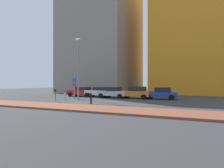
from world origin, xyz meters
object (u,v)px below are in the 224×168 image
(parked_car_silver, at_px, (113,92))
(parked_car_white, at_px, (99,92))
(parking_meter, at_px, (55,93))
(street_lamp, at_px, (78,64))
(parked_car_blue, at_px, (161,93))
(parking_sign_post, at_px, (74,86))
(traffic_bollard_mid, at_px, (91,98))
(parked_car_orange, at_px, (136,92))
(traffic_bollard_near, at_px, (65,97))
(parked_car_red, at_px, (82,92))

(parked_car_silver, bearing_deg, parked_car_white, 164.15)
(parking_meter, bearing_deg, street_lamp, 79.64)
(parked_car_blue, relative_size, parking_sign_post, 1.53)
(parked_car_white, relative_size, parking_sign_post, 1.49)
(parked_car_white, height_order, parked_car_blue, parked_car_blue)
(parked_car_blue, bearing_deg, parking_sign_post, -154.60)
(street_lamp, height_order, traffic_bollard_mid, street_lamp)
(parked_car_orange, distance_m, traffic_bollard_near, 8.99)
(parked_car_red, xyz_separation_m, parked_car_orange, (8.74, -0.60, 0.06))
(street_lamp, xyz_separation_m, traffic_bollard_mid, (4.35, -4.13, -3.89))
(parked_car_white, distance_m, street_lamp, 5.98)
(parked_car_orange, bearing_deg, parked_car_silver, -178.37)
(parked_car_white, xyz_separation_m, parking_meter, (-1.06, -8.14, 0.11))
(parked_car_orange, height_order, traffic_bollard_mid, parked_car_orange)
(parked_car_silver, bearing_deg, parking_meter, -115.74)
(traffic_bollard_near, bearing_deg, parking_meter, -93.92)
(parked_car_silver, relative_size, traffic_bollard_near, 4.76)
(parked_car_silver, xyz_separation_m, parking_meter, (-3.58, -7.43, 0.12))
(parked_car_red, relative_size, parking_sign_post, 1.62)
(parking_meter, relative_size, traffic_bollard_near, 1.53)
(parked_car_orange, bearing_deg, parked_car_red, 176.05)
(parking_sign_post, bearing_deg, parked_car_white, 80.98)
(parked_car_silver, bearing_deg, parked_car_red, 172.84)
(parked_car_red, height_order, parked_car_silver, parked_car_silver)
(parked_car_blue, bearing_deg, parked_car_silver, -177.07)
(traffic_bollard_mid, bearing_deg, parked_car_blue, 59.28)
(parked_car_silver, relative_size, parking_meter, 3.11)
(parked_car_blue, bearing_deg, parking_meter, -142.20)
(parked_car_red, bearing_deg, parked_car_orange, -3.95)
(parked_car_orange, height_order, parked_car_blue, parked_car_orange)
(parked_car_blue, relative_size, traffic_bollard_near, 4.70)
(parked_car_white, height_order, parking_sign_post, parking_sign_post)
(parked_car_red, xyz_separation_m, parked_car_blue, (11.95, -0.37, 0.01))
(street_lamp, relative_size, traffic_bollard_near, 8.59)
(parked_car_red, height_order, parking_meter, parked_car_red)
(parked_car_silver, distance_m, street_lamp, 6.17)
(parked_car_white, bearing_deg, parked_car_orange, -6.22)
(parking_meter, bearing_deg, parked_car_blue, 37.80)
(parking_sign_post, xyz_separation_m, traffic_bollard_near, (-0.16, -1.61, -1.26))
(parked_car_silver, height_order, parked_car_orange, parked_car_orange)
(parking_sign_post, xyz_separation_m, traffic_bollard_mid, (4.71, -3.84, -1.18))
(street_lamp, distance_m, traffic_bollard_near, 4.44)
(traffic_bollard_near, bearing_deg, parked_car_white, 81.79)
(parked_car_orange, height_order, parking_sign_post, parking_sign_post)
(traffic_bollard_mid, bearing_deg, parked_car_orange, 77.53)
(parked_car_red, height_order, parking_sign_post, parking_sign_post)
(parking_sign_post, height_order, street_lamp, street_lamp)
(parked_car_red, xyz_separation_m, street_lamp, (2.58, -4.70, 3.67))
(parked_car_blue, bearing_deg, parked_car_orange, -175.77)
(parked_car_orange, relative_size, street_lamp, 0.55)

